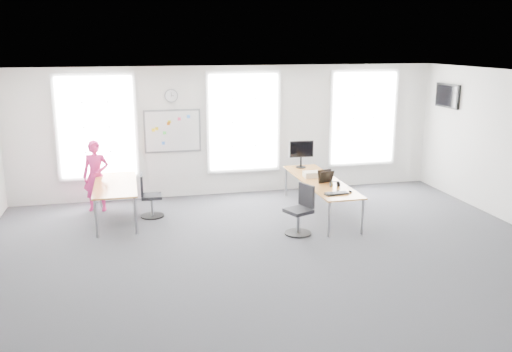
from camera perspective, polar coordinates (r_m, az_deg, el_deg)
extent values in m
plane|color=#2B2B30|center=(9.31, 2.04, -8.32)|extent=(10.00, 10.00, 0.00)
plane|color=silver|center=(8.63, 2.22, 10.43)|extent=(10.00, 10.00, 0.00)
plane|color=white|center=(12.68, -2.67, 4.77)|extent=(10.00, 0.00, 10.00)
plane|color=white|center=(5.29, 13.81, -9.14)|extent=(10.00, 0.00, 10.00)
cube|color=silver|center=(12.43, -16.43, 4.95)|extent=(1.60, 0.06, 2.20)
cube|color=silver|center=(12.68, -1.32, 5.69)|extent=(1.60, 0.06, 2.20)
cube|color=silver|center=(13.61, 11.20, 6.01)|extent=(1.60, 0.06, 2.20)
cube|color=#C27739|center=(11.38, 6.81, -0.52)|extent=(0.78, 2.94, 0.03)
cylinder|color=gray|center=(10.10, 7.70, -4.55)|extent=(0.05, 0.05, 0.69)
cylinder|color=gray|center=(10.35, 11.14, -4.24)|extent=(0.05, 0.05, 0.69)
cylinder|color=gray|center=(12.66, 3.18, -0.61)|extent=(0.05, 0.05, 0.69)
cylinder|color=gray|center=(12.86, 6.02, -0.44)|extent=(0.05, 0.05, 0.69)
cube|color=#C27739|center=(11.23, -14.58, -0.86)|extent=(0.83, 2.07, 0.03)
cylinder|color=gray|center=(10.41, -16.49, -4.34)|extent=(0.05, 0.05, 0.73)
cylinder|color=gray|center=(10.39, -12.57, -4.13)|extent=(0.05, 0.05, 0.73)
cylinder|color=gray|center=(12.28, -16.05, -1.52)|extent=(0.05, 0.05, 0.73)
cylinder|color=gray|center=(12.26, -12.74, -1.33)|extent=(0.05, 0.05, 0.73)
cylinder|color=black|center=(10.30, 4.43, -6.02)|extent=(0.50, 0.50, 0.03)
cylinder|color=gray|center=(10.23, 4.46, -4.87)|extent=(0.06, 0.06, 0.41)
cube|color=black|center=(10.16, 4.48, -3.68)|extent=(0.56, 0.56, 0.07)
cube|color=black|center=(10.21, 5.34, -2.03)|extent=(0.20, 0.39, 0.44)
cylinder|color=black|center=(11.47, -10.84, -4.14)|extent=(0.48, 0.48, 0.03)
cylinder|color=gray|center=(11.40, -10.89, -3.14)|extent=(0.06, 0.06, 0.39)
cube|color=black|center=(11.34, -10.94, -2.11)|extent=(0.42, 0.42, 0.06)
cube|color=black|center=(11.28, -11.94, -0.89)|extent=(0.06, 0.39, 0.42)
imported|color=#D12570|center=(11.96, -16.49, 0.01)|extent=(0.61, 0.45, 1.52)
cube|color=white|center=(12.47, -8.78, 4.69)|extent=(1.20, 0.03, 0.90)
cylinder|color=gray|center=(12.37, -8.92, 8.35)|extent=(0.30, 0.04, 0.30)
cube|color=black|center=(13.48, 19.51, 7.97)|extent=(0.06, 0.90, 0.55)
cube|color=black|center=(10.38, 8.48, -1.85)|extent=(0.49, 0.25, 0.02)
ellipsoid|color=black|center=(10.56, 9.90, -1.59)|extent=(0.09, 0.12, 0.04)
cylinder|color=black|center=(10.62, 8.68, -1.54)|extent=(0.07, 0.07, 0.01)
cylinder|color=black|center=(10.87, 7.91, -0.90)|extent=(0.04, 0.10, 0.10)
cylinder|color=black|center=(10.93, 8.67, -0.85)|extent=(0.04, 0.10, 0.10)
cylinder|color=gold|center=(10.87, 7.91, -0.90)|extent=(0.01, 0.11, 0.11)
cube|color=black|center=(10.88, 8.30, -0.59)|extent=(0.18, 0.02, 0.02)
cube|color=black|center=(11.19, 7.27, 0.00)|extent=(0.33, 0.14, 0.26)
cube|color=#FD5900|center=(11.12, 7.40, -0.14)|extent=(0.32, 0.16, 0.24)
cube|color=black|center=(11.11, 7.43, -0.11)|extent=(0.34, 0.16, 0.26)
cube|color=beige|center=(11.61, 5.89, 0.17)|extent=(0.35, 0.26, 0.12)
cylinder|color=black|center=(12.47, 4.74, 0.94)|extent=(0.23, 0.23, 0.02)
cylinder|color=black|center=(12.44, 4.75, 1.45)|extent=(0.05, 0.05, 0.23)
cube|color=black|center=(12.36, 4.80, 2.84)|extent=(0.56, 0.05, 0.37)
cube|color=black|center=(12.34, 4.83, 2.83)|extent=(0.52, 0.02, 0.33)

